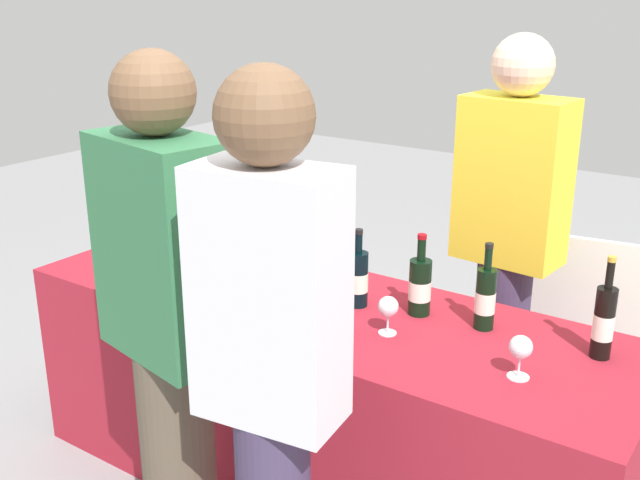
% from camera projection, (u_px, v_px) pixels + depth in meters
% --- Properties ---
extents(tasting_table, '(2.36, 0.76, 0.80)m').
position_uv_depth(tasting_table, '(320.00, 399.00, 2.92)').
color(tasting_table, maroon).
rests_on(tasting_table, ground_plane).
extents(wine_bottle_0, '(0.08, 0.08, 0.30)m').
position_uv_depth(wine_bottle_0, '(178.00, 228.00, 3.30)').
color(wine_bottle_0, black).
rests_on(wine_bottle_0, tasting_table).
extents(wine_bottle_1, '(0.07, 0.07, 0.34)m').
position_uv_depth(wine_bottle_1, '(314.00, 251.00, 2.97)').
color(wine_bottle_1, black).
rests_on(wine_bottle_1, tasting_table).
extents(wine_bottle_2, '(0.07, 0.07, 0.30)m').
position_uv_depth(wine_bottle_2, '(321.00, 269.00, 2.83)').
color(wine_bottle_2, black).
rests_on(wine_bottle_2, tasting_table).
extents(wine_bottle_3, '(0.07, 0.07, 0.29)m').
position_uv_depth(wine_bottle_3, '(358.00, 278.00, 2.75)').
color(wine_bottle_3, black).
rests_on(wine_bottle_3, tasting_table).
extents(wine_bottle_4, '(0.08, 0.08, 0.30)m').
position_uv_depth(wine_bottle_4, '(420.00, 286.00, 2.68)').
color(wine_bottle_4, black).
rests_on(wine_bottle_4, tasting_table).
extents(wine_bottle_5, '(0.07, 0.07, 0.31)m').
position_uv_depth(wine_bottle_5, '(485.00, 298.00, 2.57)').
color(wine_bottle_5, black).
rests_on(wine_bottle_5, tasting_table).
extents(wine_bottle_6, '(0.07, 0.07, 0.34)m').
position_uv_depth(wine_bottle_6, '(604.00, 322.00, 2.36)').
color(wine_bottle_6, black).
rests_on(wine_bottle_6, tasting_table).
extents(wine_glass_0, '(0.07, 0.07, 0.15)m').
position_uv_depth(wine_glass_0, '(158.00, 251.00, 3.03)').
color(wine_glass_0, silver).
rests_on(wine_glass_0, tasting_table).
extents(wine_glass_1, '(0.06, 0.06, 0.13)m').
position_uv_depth(wine_glass_1, '(210.00, 270.00, 2.88)').
color(wine_glass_1, silver).
rests_on(wine_glass_1, tasting_table).
extents(wine_glass_2, '(0.07, 0.07, 0.14)m').
position_uv_depth(wine_glass_2, '(340.00, 306.00, 2.54)').
color(wine_glass_2, silver).
rests_on(wine_glass_2, tasting_table).
extents(wine_glass_3, '(0.07, 0.07, 0.13)m').
position_uv_depth(wine_glass_3, '(388.00, 308.00, 2.53)').
color(wine_glass_3, silver).
rests_on(wine_glass_3, tasting_table).
extents(wine_glass_4, '(0.07, 0.07, 0.14)m').
position_uv_depth(wine_glass_4, '(521.00, 349.00, 2.25)').
color(wine_glass_4, silver).
rests_on(wine_glass_4, tasting_table).
extents(server_pouring, '(0.43, 0.26, 1.75)m').
position_uv_depth(server_pouring, '(508.00, 238.00, 3.02)').
color(server_pouring, '#3F3351').
rests_on(server_pouring, ground_plane).
extents(guest_0, '(0.47, 0.32, 1.76)m').
position_uv_depth(guest_0, '(169.00, 324.00, 2.27)').
color(guest_0, brown).
rests_on(guest_0, ground_plane).
extents(guest_1, '(0.39, 0.25, 1.76)m').
position_uv_depth(guest_1, '(271.00, 376.00, 1.92)').
color(guest_1, '#3F3351').
rests_on(guest_1, ground_plane).
extents(menu_board, '(0.61, 0.12, 0.91)m').
position_uv_depth(menu_board, '(583.00, 338.00, 3.30)').
color(menu_board, white).
rests_on(menu_board, ground_plane).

